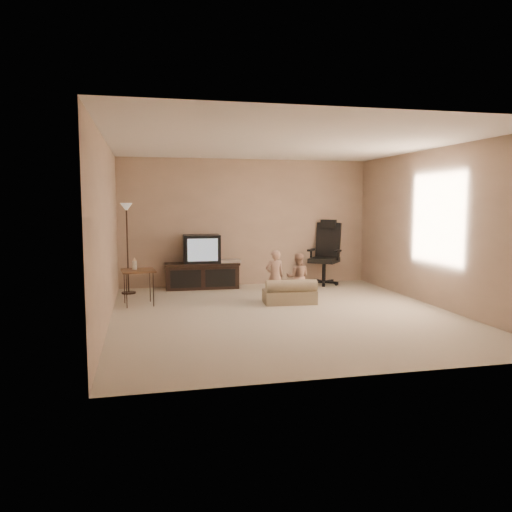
{
  "coord_description": "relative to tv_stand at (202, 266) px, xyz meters",
  "views": [
    {
      "loc": [
        -2.02,
        -7.02,
        1.65
      ],
      "look_at": [
        -0.29,
        0.6,
        0.81
      ],
      "focal_mm": 35.0,
      "sensor_mm": 36.0,
      "label": 1
    }
  ],
  "objects": [
    {
      "name": "floor",
      "position": [
        0.92,
        -2.49,
        -0.43
      ],
      "size": [
        5.5,
        5.5,
        0.0
      ],
      "primitive_type": "plane",
      "color": "beige",
      "rests_on": "ground"
    },
    {
      "name": "room_shell",
      "position": [
        0.92,
        -2.49,
        1.09
      ],
      "size": [
        5.5,
        5.5,
        5.5
      ],
      "color": "white",
      "rests_on": "floor"
    },
    {
      "name": "tv_stand",
      "position": [
        0.0,
        0.0,
        0.0
      ],
      "size": [
        1.46,
        0.57,
        1.03
      ],
      "rotation": [
        0.0,
        0.0,
        -0.03
      ],
      "color": "black",
      "rests_on": "floor"
    },
    {
      "name": "office_chair",
      "position": [
        2.48,
        -0.08,
        0.04
      ],
      "size": [
        0.84,
        0.84,
        1.3
      ],
      "rotation": [
        0.0,
        0.0,
        -0.69
      ],
      "color": "black",
      "rests_on": "floor"
    },
    {
      "name": "side_table",
      "position": [
        -1.19,
        -1.36,
        0.13
      ],
      "size": [
        0.57,
        0.57,
        0.77
      ],
      "rotation": [
        0.0,
        0.0,
        0.11
      ],
      "color": "brown",
      "rests_on": "floor"
    },
    {
      "name": "floor_lamp",
      "position": [
        -1.38,
        -0.28,
        0.77
      ],
      "size": [
        0.25,
        0.25,
        1.64
      ],
      "color": "black",
      "rests_on": "floor"
    },
    {
      "name": "child_sofa",
      "position": [
        1.22,
        -1.81,
        -0.26
      ],
      "size": [
        0.87,
        0.54,
        0.41
      ],
      "rotation": [
        0.0,
        0.0,
        -0.08
      ],
      "color": "gray",
      "rests_on": "floor"
    },
    {
      "name": "toddler_left",
      "position": [
        1.0,
        -1.66,
        0.01
      ],
      "size": [
        0.33,
        0.25,
        0.87
      ],
      "primitive_type": "imported",
      "rotation": [
        0.0,
        0.0,
        3.2
      ],
      "color": "tan",
      "rests_on": "floor"
    },
    {
      "name": "toddler_right",
      "position": [
        1.42,
        -1.61,
        -0.03
      ],
      "size": [
        0.44,
        0.32,
        0.81
      ],
      "primitive_type": "imported",
      "rotation": [
        0.0,
        0.0,
        2.83
      ],
      "color": "tan",
      "rests_on": "floor"
    }
  ]
}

